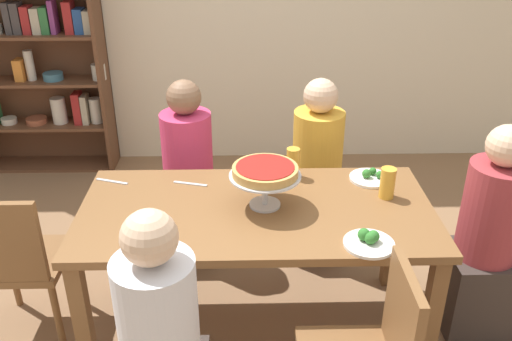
# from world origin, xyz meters

# --- Properties ---
(ground_plane) EXTENTS (12.00, 12.00, 0.00)m
(ground_plane) POSITION_xyz_m (0.00, 0.00, 0.00)
(ground_plane) COLOR #846042
(dining_table) EXTENTS (1.69, 0.83, 0.74)m
(dining_table) POSITION_xyz_m (0.00, 0.00, 0.65)
(dining_table) COLOR brown
(dining_table) RESTS_ON ground_plane
(bookshelf) EXTENTS (1.10, 0.30, 2.21)m
(bookshelf) POSITION_xyz_m (-1.69, 2.01, 1.15)
(bookshelf) COLOR brown
(bookshelf) RESTS_ON ground_plane
(diner_far_left) EXTENTS (0.34, 0.34, 1.15)m
(diner_far_left) POSITION_xyz_m (-0.39, 0.71, 0.49)
(diner_far_left) COLOR #382D28
(diner_far_left) RESTS_ON ground_plane
(diner_far_right) EXTENTS (0.34, 0.34, 1.15)m
(diner_far_right) POSITION_xyz_m (0.38, 0.71, 0.49)
(diner_far_right) COLOR #382D28
(diner_far_right) RESTS_ON ground_plane
(diner_head_east) EXTENTS (0.34, 0.34, 1.15)m
(diner_head_east) POSITION_xyz_m (1.15, 0.01, 0.49)
(diner_head_east) COLOR #382D28
(diner_head_east) RESTS_ON ground_plane
(chair_head_west) EXTENTS (0.40, 0.40, 0.87)m
(chair_head_west) POSITION_xyz_m (-1.16, -0.04, 0.49)
(chair_head_west) COLOR brown
(chair_head_west) RESTS_ON ground_plane
(deep_dish_pizza_stand) EXTENTS (0.34, 0.34, 0.21)m
(deep_dish_pizza_stand) POSITION_xyz_m (0.04, 0.02, 0.91)
(deep_dish_pizza_stand) COLOR silver
(deep_dish_pizza_stand) RESTS_ON dining_table
(salad_plate_near_diner) EXTENTS (0.22, 0.22, 0.06)m
(salad_plate_near_diner) POSITION_xyz_m (0.60, 0.28, 0.75)
(salad_plate_near_diner) COLOR white
(salad_plate_near_diner) RESTS_ON dining_table
(salad_plate_far_diner) EXTENTS (0.22, 0.22, 0.07)m
(salad_plate_far_diner) POSITION_xyz_m (0.47, -0.32, 0.76)
(salad_plate_far_diner) COLOR white
(salad_plate_far_diner) RESTS_ON dining_table
(beer_glass_amber_tall) EXTENTS (0.07, 0.07, 0.16)m
(beer_glass_amber_tall) POSITION_xyz_m (0.20, 0.32, 0.82)
(beer_glass_amber_tall) COLOR gold
(beer_glass_amber_tall) RESTS_ON dining_table
(beer_glass_amber_short) EXTENTS (0.07, 0.07, 0.16)m
(beer_glass_amber_short) POSITION_xyz_m (0.64, 0.09, 0.82)
(beer_glass_amber_short) COLOR gold
(beer_glass_amber_short) RESTS_ON dining_table
(water_glass_clear_near) EXTENTS (0.07, 0.07, 0.10)m
(water_glass_clear_near) POSITION_xyz_m (-0.45, -0.28, 0.79)
(water_glass_clear_near) COLOR white
(water_glass_clear_near) RESTS_ON dining_table
(cutlery_fork_near) EXTENTS (0.18, 0.07, 0.00)m
(cutlery_fork_near) POSITION_xyz_m (-0.75, 0.28, 0.74)
(cutlery_fork_near) COLOR silver
(cutlery_fork_near) RESTS_ON dining_table
(cutlery_knife_near) EXTENTS (0.18, 0.06, 0.00)m
(cutlery_knife_near) POSITION_xyz_m (-0.34, 0.25, 0.74)
(cutlery_knife_near) COLOR silver
(cutlery_knife_near) RESTS_ON dining_table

